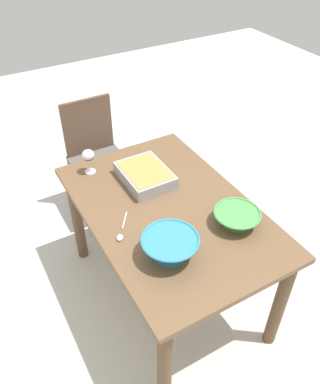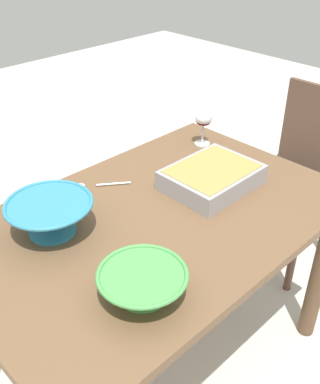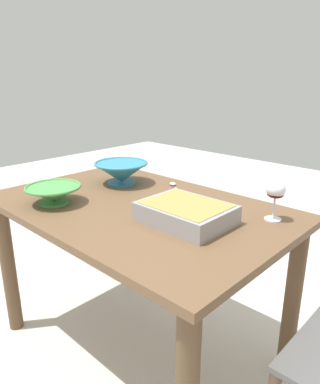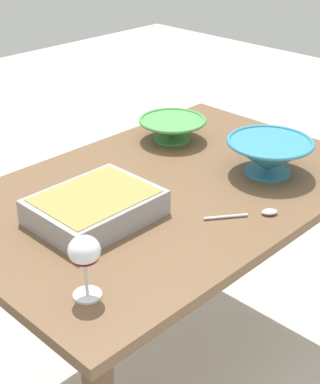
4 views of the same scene
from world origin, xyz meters
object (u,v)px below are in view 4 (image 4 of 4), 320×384
(wine_glass, at_px, (85,255))
(mixing_bowl, at_px, (172,128))
(serving_spoon, at_px, (257,213))
(dining_table, at_px, (166,221))
(casserole_dish, at_px, (95,206))
(small_bowl, at_px, (269,155))

(wine_glass, height_order, mixing_bowl, wine_glass)
(wine_glass, distance_m, serving_spoon, 0.55)
(dining_table, relative_size, mixing_bowl, 5.37)
(wine_glass, relative_size, casserole_dish, 0.47)
(wine_glass, bearing_deg, serving_spoon, 174.09)
(dining_table, relative_size, small_bowl, 4.75)
(dining_table, height_order, wine_glass, wine_glass)
(serving_spoon, bearing_deg, dining_table, -80.57)
(dining_table, bearing_deg, wine_glass, 25.54)
(casserole_dish, bearing_deg, wine_glass, 46.89)
(casserole_dish, xyz_separation_m, mixing_bowl, (-0.54, -0.23, 0.00))
(dining_table, bearing_deg, small_bowl, 150.79)
(casserole_dish, bearing_deg, small_bowl, 163.38)
(small_bowl, bearing_deg, serving_spoon, 29.10)
(wine_glass, bearing_deg, casserole_dish, -133.11)
(small_bowl, bearing_deg, mixing_bowl, -87.51)
(serving_spoon, bearing_deg, small_bowl, -150.90)
(wine_glass, relative_size, mixing_bowl, 0.65)
(small_bowl, bearing_deg, dining_table, -29.21)
(dining_table, xyz_separation_m, casserole_dish, (0.27, -0.01, 0.16))
(mixing_bowl, bearing_deg, dining_table, 40.61)
(dining_table, relative_size, serving_spoon, 7.06)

